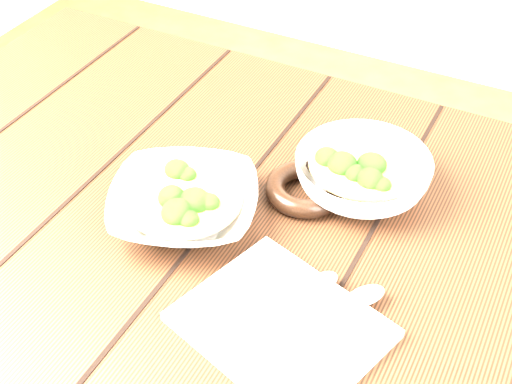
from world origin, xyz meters
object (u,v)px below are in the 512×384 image
at_px(soup_bowl_front, 184,204).
at_px(napkin, 281,325).
at_px(table, 233,278).
at_px(trivet, 305,189).
at_px(soup_bowl_back, 362,174).

height_order(soup_bowl_front, napkin, soup_bowl_front).
bearing_deg(table, trivet, 51.32).
relative_size(table, napkin, 5.49).
height_order(table, soup_bowl_back, soup_bowl_back).
xyz_separation_m(soup_bowl_front, napkin, (0.20, -0.11, -0.02)).
relative_size(table, soup_bowl_back, 6.09).
bearing_deg(soup_bowl_front, table, 27.21).
xyz_separation_m(table, soup_bowl_back, (0.14, 0.13, 0.15)).
bearing_deg(trivet, napkin, -72.62).
height_order(soup_bowl_back, trivet, soup_bowl_back).
bearing_deg(soup_bowl_front, napkin, -29.01).
height_order(trivet, napkin, trivet).
distance_m(soup_bowl_front, soup_bowl_back, 0.25).
relative_size(soup_bowl_front, trivet, 2.30).
bearing_deg(soup_bowl_front, trivet, 42.83).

